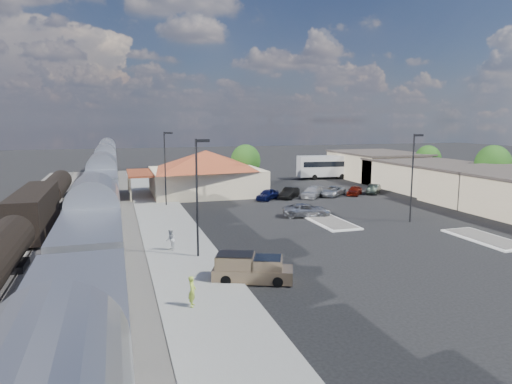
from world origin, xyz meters
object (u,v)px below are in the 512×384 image
object	(u,v)px
suv	(307,210)
coach_bus	(333,165)
pickup_truck	(253,269)
station_depot	(206,172)

from	to	relation	value
suv	coach_bus	bearing A→B (deg)	-16.54
pickup_truck	suv	xyz separation A→B (m)	(11.38, 17.57, -0.12)
station_depot	coach_bus	xyz separation A→B (m)	(25.14, 10.55, -0.77)
pickup_truck	suv	world-z (taller)	pickup_truck
station_depot	coach_bus	size ratio (longest dim) A/B	1.41
station_depot	pickup_truck	xyz separation A→B (m)	(-3.94, -36.05, -2.29)
station_depot	coach_bus	distance (m)	27.27
pickup_truck	station_depot	bearing A→B (deg)	15.74
suv	station_depot	bearing A→B (deg)	36.76
suv	coach_bus	size ratio (longest dim) A/B	0.40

